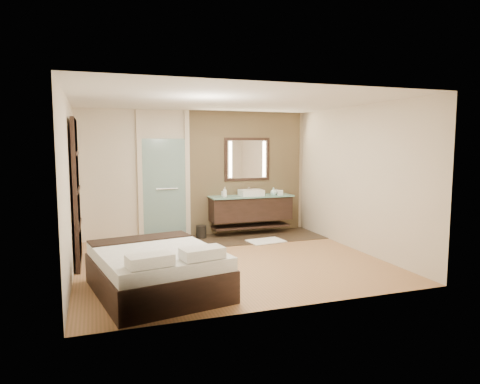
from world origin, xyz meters
name	(u,v)px	position (x,y,z in m)	size (l,w,h in m)	color
floor	(229,261)	(0.00, 0.00, 0.00)	(5.00, 5.00, 0.00)	#996D40
tile_strip	(234,238)	(0.60, 1.60, 0.01)	(3.80, 1.30, 0.01)	#32241B
stone_wall	(246,173)	(1.10, 2.21, 1.35)	(2.60, 0.08, 2.70)	tan
vanity	(251,208)	(1.10, 1.92, 0.58)	(1.85, 0.55, 0.88)	black
mirror_unit	(247,159)	(1.10, 2.16, 1.65)	(1.06, 0.04, 0.96)	black
frosted_door	(164,184)	(-0.75, 2.20, 1.14)	(1.10, 0.12, 2.70)	#BAEBE6
shoji_partition	(77,192)	(-2.43, 0.60, 1.21)	(0.06, 1.20, 2.40)	black
bed	(157,270)	(-1.39, -1.16, 0.30)	(1.85, 2.15, 0.73)	black
bath_mat	(266,241)	(1.13, 1.10, 0.02)	(0.72, 0.50, 0.02)	white
waste_bin	(201,232)	(-0.04, 1.85, 0.14)	(0.22, 0.22, 0.27)	black
tissue_box	(280,192)	(1.77, 1.84, 0.92)	(0.12, 0.12, 0.10)	silver
soap_bottle_a	(225,192)	(0.47, 1.82, 0.97)	(0.08, 0.08, 0.22)	white
soap_bottle_b	(223,193)	(0.48, 1.95, 0.95)	(0.07, 0.08, 0.16)	#B2B2B2
soap_bottle_c	(273,191)	(1.59, 1.81, 0.95)	(0.13, 0.13, 0.17)	#C0F2F0
cup	(276,192)	(1.71, 1.97, 0.91)	(0.12, 0.12, 0.10)	white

